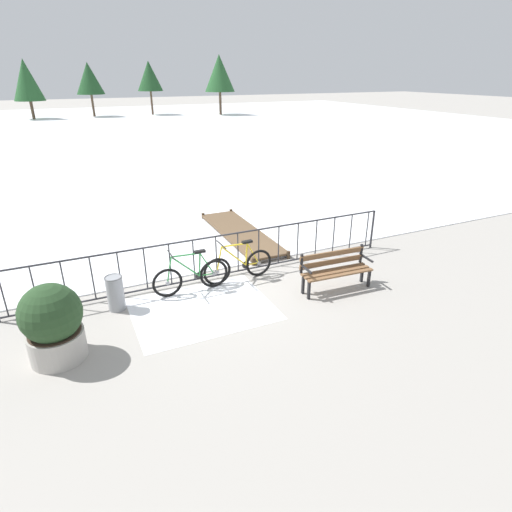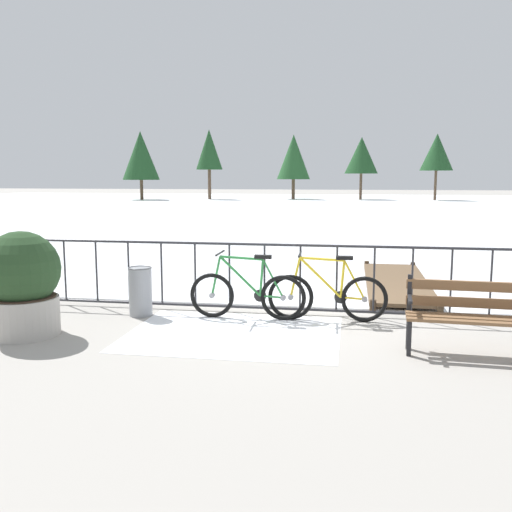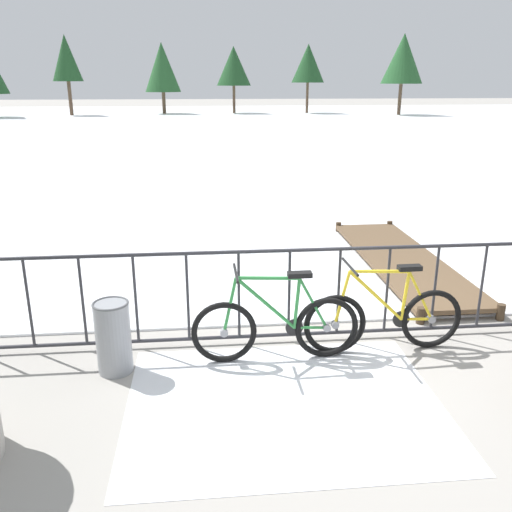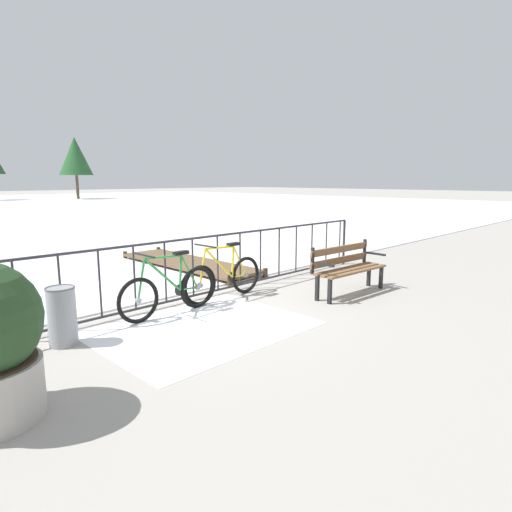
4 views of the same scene
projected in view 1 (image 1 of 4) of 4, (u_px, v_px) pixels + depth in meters
The scene contains 14 objects.
ground_plane at pixel (217, 278), 9.90m from camera, with size 160.00×160.00×0.00m, color #9E9991.
frozen_pond at pixel (94, 133), 33.48m from camera, with size 80.00×56.00×0.03m, color white.
snow_patch at pixel (202, 309), 8.61m from camera, with size 2.78×2.16×0.01m, color white.
railing_fence at pixel (216, 256), 9.68m from camera, with size 9.06×0.06×1.07m.
bicycle_near_railing at pixel (191, 277), 9.15m from camera, with size 1.71×0.52×0.97m.
bicycle_second at pixel (238, 266), 9.67m from camera, with size 1.71×0.52×0.97m.
park_bench at pixel (335, 267), 9.24m from camera, with size 1.62×0.57×0.89m.
planter_with_shrub at pixel (53, 323), 6.87m from camera, with size 0.99×0.99×1.37m.
trash_bin at pixel (115, 293), 8.47m from camera, with size 0.35×0.35×0.73m.
wooden_dock at pixel (241, 233), 12.38m from camera, with size 1.10×4.10×0.20m.
tree_far_west at pixel (219, 73), 46.25m from camera, with size 3.30×3.30×6.27m.
tree_west_mid at pixel (26, 80), 41.99m from camera, with size 2.97×2.97×5.73m.
tree_centre at pixel (89, 78), 44.40m from camera, with size 2.90×2.90×5.46m.
tree_east_mid at pixel (149, 76), 46.40m from camera, with size 2.77×2.77×5.64m.
Camera 1 is at (-2.91, -8.42, 4.45)m, focal length 29.51 mm.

